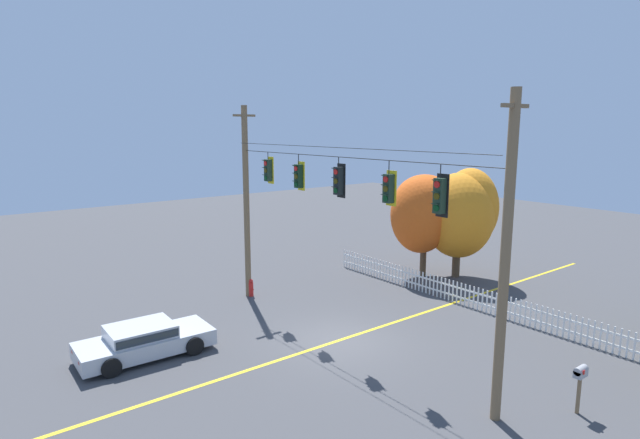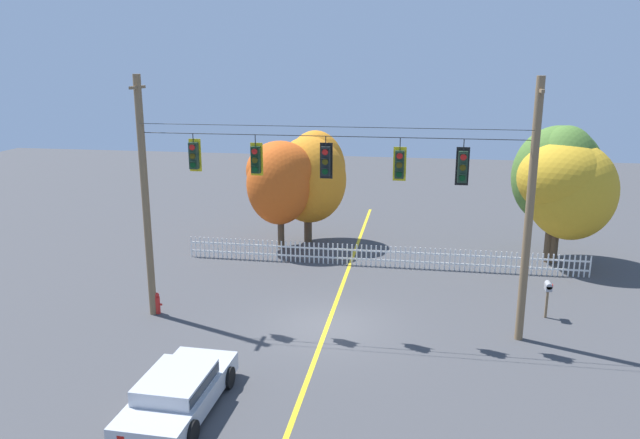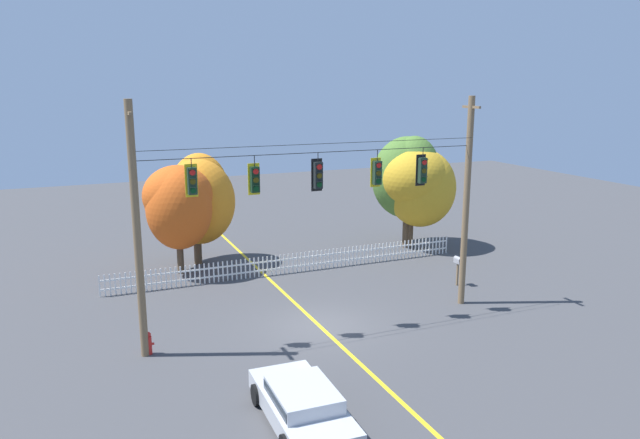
{
  "view_description": "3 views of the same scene",
  "coord_description": "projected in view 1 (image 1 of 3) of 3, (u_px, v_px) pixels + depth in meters",
  "views": [
    {
      "loc": [
        13.86,
        -11.7,
        7.84
      ],
      "look_at": [
        -0.71,
        -0.34,
        4.53
      ],
      "focal_mm": 28.93,
      "sensor_mm": 36.0,
      "label": 1
    },
    {
      "loc": [
        3.11,
        -20.38,
        9.31
      ],
      "look_at": [
        -0.29,
        0.11,
        3.91
      ],
      "focal_mm": 34.77,
      "sensor_mm": 36.0,
      "label": 2
    },
    {
      "loc": [
        -8.59,
        -20.35,
        9.27
      ],
      "look_at": [
        -0.13,
        -0.3,
        4.37
      ],
      "focal_mm": 33.84,
      "sensor_mm": 36.0,
      "label": 3
    }
  ],
  "objects": [
    {
      "name": "ground",
      "position": [
        339.0,
        341.0,
        19.23
      ],
      "size": [
        80.0,
        80.0,
        0.0
      ],
      "primitive_type": "plane",
      "color": "#424244"
    },
    {
      "name": "lane_centerline_stripe",
      "position": [
        339.0,
        340.0,
        19.23
      ],
      "size": [
        0.16,
        36.0,
        0.01
      ],
      "primitive_type": "cube",
      "color": "gold",
      "rests_on": "ground"
    },
    {
      "name": "signal_support_span",
      "position": [
        340.0,
        222.0,
        18.43
      ],
      "size": [
        13.54,
        1.1,
        8.82
      ],
      "color": "brown",
      "rests_on": "ground"
    },
    {
      "name": "traffic_signal_northbound_secondary",
      "position": [
        268.0,
        170.0,
        21.83
      ],
      "size": [
        0.43,
        0.38,
        1.34
      ],
      "color": "black"
    },
    {
      "name": "traffic_signal_westbound_side",
      "position": [
        299.0,
        176.0,
        20.12
      ],
      "size": [
        0.43,
        0.38,
        1.42
      ],
      "color": "black"
    },
    {
      "name": "traffic_signal_northbound_primary",
      "position": [
        339.0,
        181.0,
        18.24
      ],
      "size": [
        0.43,
        0.38,
        1.46
      ],
      "color": "black"
    },
    {
      "name": "traffic_signal_eastbound_side",
      "position": [
        389.0,
        188.0,
        16.33
      ],
      "size": [
        0.43,
        0.38,
        1.46
      ],
      "color": "black"
    },
    {
      "name": "traffic_signal_southbound_primary",
      "position": [
        440.0,
        196.0,
        14.75
      ],
      "size": [
        0.43,
        0.38,
        1.54
      ],
      "color": "black"
    },
    {
      "name": "white_picket_fence",
      "position": [
        483.0,
        300.0,
        22.2
      ],
      "size": [
        18.37,
        0.06,
        1.0
      ],
      "color": "white",
      "rests_on": "ground"
    },
    {
      "name": "autumn_maple_near_fence",
      "position": [
        423.0,
        210.0,
        26.96
      ],
      "size": [
        3.39,
        3.42,
        5.45
      ],
      "color": "brown",
      "rests_on": "ground"
    },
    {
      "name": "autumn_maple_mid",
      "position": [
        462.0,
        213.0,
        26.79
      ],
      "size": [
        3.76,
        3.67,
        5.78
      ],
      "color": "brown",
      "rests_on": "ground"
    },
    {
      "name": "parked_car",
      "position": [
        144.0,
        340.0,
        17.82
      ],
      "size": [
        2.14,
        4.56,
        1.15
      ],
      "color": "#B7BABF",
      "rests_on": "ground"
    },
    {
      "name": "fire_hydrant",
      "position": [
        251.0,
        288.0,
        24.23
      ],
      "size": [
        0.38,
        0.22,
        0.83
      ],
      "color": "red",
      "rests_on": "ground"
    },
    {
      "name": "roadside_mailbox",
      "position": [
        580.0,
        375.0,
        14.14
      ],
      "size": [
        0.25,
        0.44,
        1.4
      ],
      "color": "brown",
      "rests_on": "ground"
    }
  ]
}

